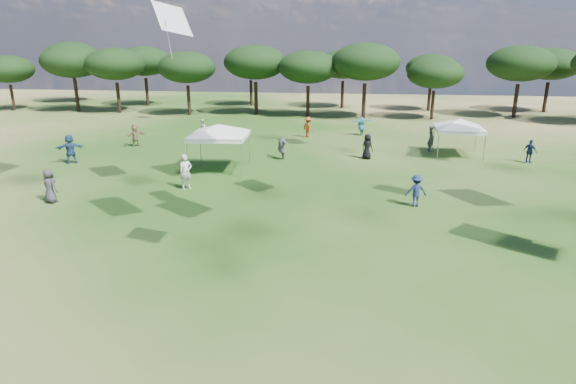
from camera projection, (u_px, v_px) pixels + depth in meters
name	position (u px, v px, depth m)	size (l,w,h in m)	color
tree_line	(357.00, 63.00, 51.55)	(108.78, 17.63, 7.77)	black
tent_left	(219.00, 126.00, 28.66)	(6.73, 6.73, 3.14)	gray
tent_right	(460.00, 121.00, 32.78)	(6.30, 6.30, 2.84)	gray
festival_crowd	(259.00, 144.00, 33.11)	(30.77, 21.35, 1.91)	navy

